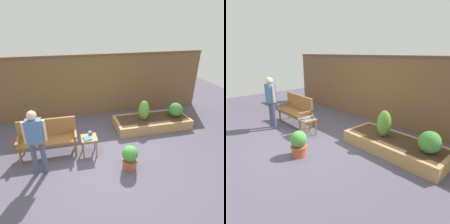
{
  "view_description": "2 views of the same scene",
  "coord_description": "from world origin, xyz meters",
  "views": [
    {
      "loc": [
        -0.83,
        -4.16,
        3.21
      ],
      "look_at": [
        0.44,
        1.07,
        0.71
      ],
      "focal_mm": 32.21,
      "sensor_mm": 36.0,
      "label": 1
    },
    {
      "loc": [
        4.01,
        -2.6,
        2.24
      ],
      "look_at": [
        0.56,
        0.5,
        0.83
      ],
      "focal_mm": 31.56,
      "sensor_mm": 36.0,
      "label": 2
    }
  ],
  "objects": [
    {
      "name": "side_table",
      "position": [
        -0.38,
        0.2,
        0.4
      ],
      "size": [
        0.4,
        0.4,
        0.48
      ],
      "color": "#9E7042",
      "rests_on": "ground_plane"
    },
    {
      "name": "shrub_far_corner",
      "position": [
        2.58,
        1.14,
        0.53
      ],
      "size": [
        0.45,
        0.45,
        0.45
      ],
      "color": "brown",
      "rests_on": "raised_planter_bed"
    },
    {
      "name": "cup_on_table",
      "position": [
        -0.32,
        0.33,
        0.52
      ],
      "size": [
        0.13,
        0.09,
        0.09
      ],
      "color": "teal",
      "rests_on": "side_table"
    },
    {
      "name": "ground_plane",
      "position": [
        0.0,
        0.0,
        0.0
      ],
      "size": [
        14.0,
        14.0,
        0.0
      ],
      "primitive_type": "plane",
      "color": "#514C5B"
    },
    {
      "name": "shrub_near_bench",
      "position": [
        1.47,
        1.14,
        0.62
      ],
      "size": [
        0.33,
        0.33,
        0.64
      ],
      "color": "brown",
      "rests_on": "raised_planter_bed"
    },
    {
      "name": "potted_boxwood",
      "position": [
        0.46,
        -0.59,
        0.31
      ],
      "size": [
        0.37,
        0.37,
        0.59
      ],
      "color": "#B75638",
      "rests_on": "ground_plane"
    },
    {
      "name": "raised_planter_bed",
      "position": [
        1.79,
        1.17,
        0.15
      ],
      "size": [
        2.4,
        1.0,
        0.3
      ],
      "color": "#AD8451",
      "rests_on": "ground_plane"
    },
    {
      "name": "garden_bench",
      "position": [
        -1.39,
        0.45,
        0.54
      ],
      "size": [
        1.44,
        0.48,
        0.94
      ],
      "color": "#936033",
      "rests_on": "ground_plane"
    },
    {
      "name": "person_by_bench",
      "position": [
        -1.55,
        -0.28,
        0.93
      ],
      "size": [
        0.47,
        0.2,
        1.56
      ],
      "color": "#475170",
      "rests_on": "ground_plane"
    },
    {
      "name": "book_on_table",
      "position": [
        -0.43,
        0.13,
        0.49
      ],
      "size": [
        0.23,
        0.22,
        0.02
      ],
      "primitive_type": "cube",
      "rotation": [
        0.0,
        0.0,
        0.25
      ],
      "color": "#38609E",
      "rests_on": "side_table"
    },
    {
      "name": "fence_back",
      "position": [
        0.0,
        2.6,
        1.09
      ],
      "size": [
        8.4,
        0.14,
        2.16
      ],
      "color": "brown",
      "rests_on": "ground_plane"
    }
  ]
}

